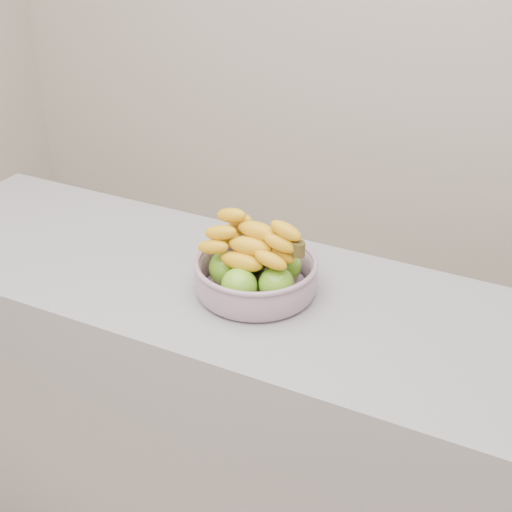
{
  "coord_description": "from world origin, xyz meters",
  "views": [
    {
      "loc": [
        0.72,
        -0.84,
        1.84
      ],
      "look_at": [
        0.05,
        0.49,
        1.0
      ],
      "focal_mm": 50.0,
      "sensor_mm": 36.0,
      "label": 1
    }
  ],
  "objects": [
    {
      "name": "counter",
      "position": [
        0.0,
        0.49,
        0.45
      ],
      "size": [
        2.0,
        0.6,
        0.9
      ],
      "primitive_type": "cube",
      "color": "gray",
      "rests_on": "ground"
    },
    {
      "name": "fruit_bowl",
      "position": [
        0.05,
        0.49,
        0.96
      ],
      "size": [
        0.3,
        0.3,
        0.19
      ],
      "rotation": [
        0.0,
        0.0,
        -0.09
      ],
      "color": "#A2B1C2",
      "rests_on": "counter"
    }
  ]
}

